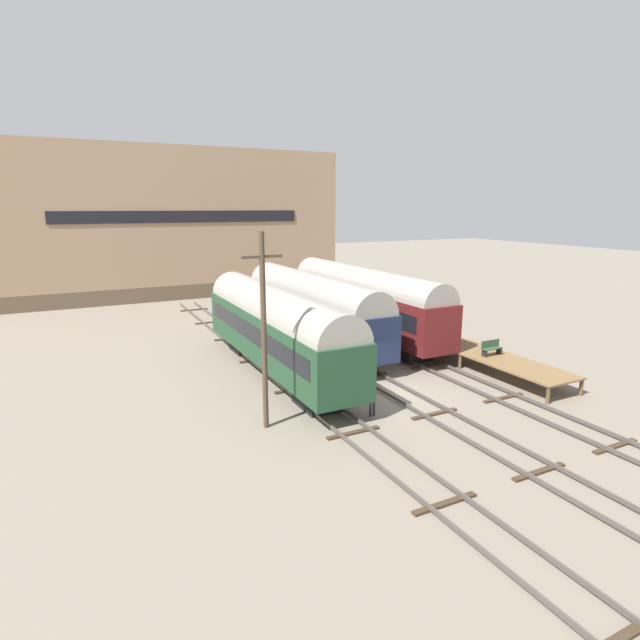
% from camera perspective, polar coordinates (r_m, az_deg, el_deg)
% --- Properties ---
extents(ground_plane, '(200.00, 200.00, 0.00)m').
position_cam_1_polar(ground_plane, '(27.10, 8.87, -8.39)').
color(ground_plane, slate).
extents(track_left, '(2.60, 60.00, 0.26)m').
position_cam_1_polar(track_left, '(24.84, 0.25, -9.90)').
color(track_left, '#4C4742').
rests_on(track_left, ground).
extents(track_middle, '(2.60, 60.00, 0.26)m').
position_cam_1_polar(track_middle, '(27.05, 8.88, -8.11)').
color(track_middle, '#4C4742').
rests_on(track_middle, ground).
extents(track_right, '(2.60, 60.00, 0.26)m').
position_cam_1_polar(track_right, '(29.79, 16.01, -6.48)').
color(track_right, '#4C4742').
rests_on(track_right, ground).
extents(train_car_maroon, '(2.90, 18.13, 5.33)m').
position_cam_1_polar(train_car_maroon, '(37.49, 4.93, 2.51)').
color(train_car_maroon, black).
rests_on(train_car_maroon, ground).
extents(train_car_navy, '(3.14, 17.07, 5.19)m').
position_cam_1_polar(train_car_navy, '(34.99, -1.00, 1.61)').
color(train_car_navy, black).
rests_on(train_car_navy, ground).
extents(train_car_green, '(3.05, 16.92, 5.20)m').
position_cam_1_polar(train_car_green, '(29.18, -5.12, -0.68)').
color(train_car_green, black).
rests_on(train_car_green, ground).
extents(station_platform, '(2.83, 13.03, 1.00)m').
position_cam_1_polar(station_platform, '(32.66, 17.41, -3.44)').
color(station_platform, brown).
rests_on(station_platform, ground).
extents(bench, '(1.40, 0.40, 0.91)m').
position_cam_1_polar(bench, '(31.73, 18.98, -2.96)').
color(bench, '#2D4C33').
rests_on(bench, station_platform).
extents(person_worker, '(0.32, 0.32, 1.64)m').
position_cam_1_polar(person_worker, '(23.95, 6.02, -8.69)').
color(person_worker, '#282833').
rests_on(person_worker, ground).
extents(utility_pole, '(1.80, 0.24, 8.75)m').
position_cam_1_polar(utility_pole, '(21.71, -6.44, -1.12)').
color(utility_pole, '#473828').
rests_on(utility_pole, ground).
extents(warehouse_building, '(35.98, 13.87, 15.86)m').
position_cam_1_polar(warehouse_building, '(61.39, -16.67, 10.62)').
color(warehouse_building, brown).
rests_on(warehouse_building, ground).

